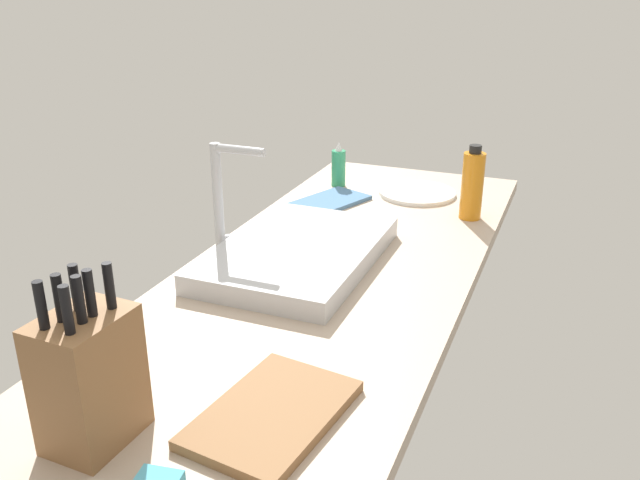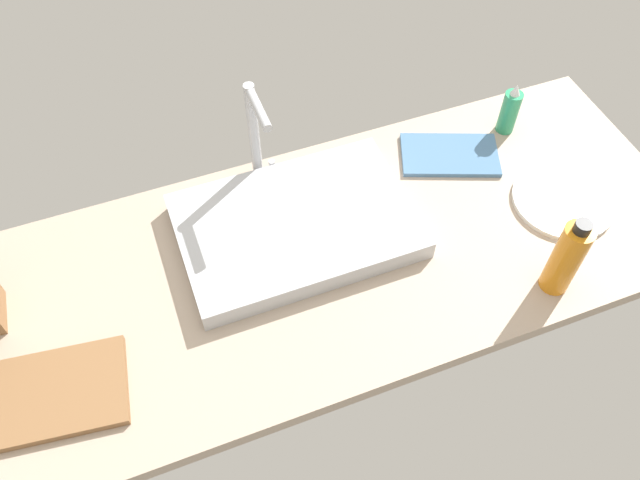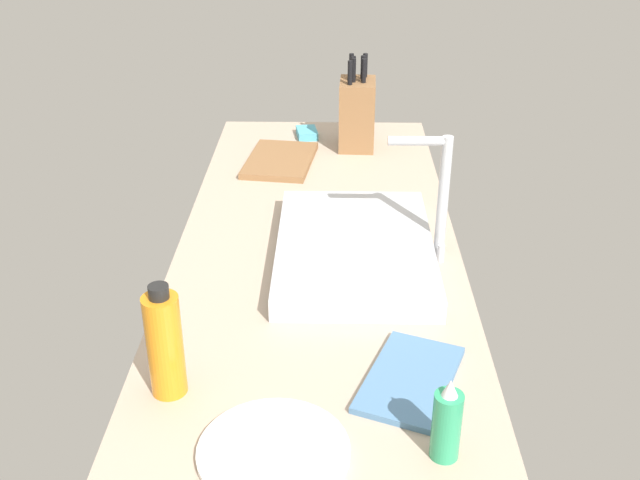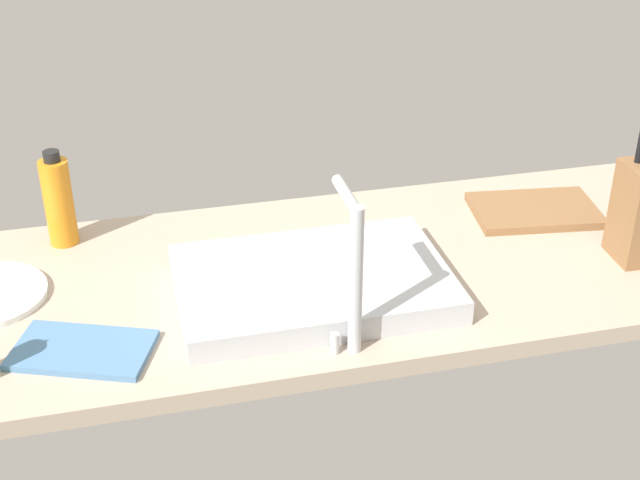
{
  "view_description": "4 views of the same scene",
  "coord_description": "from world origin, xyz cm",
  "px_view_note": "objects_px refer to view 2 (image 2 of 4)",
  "views": [
    {
      "loc": [
        -130.47,
        -50.85,
        68.54
      ],
      "look_at": [
        -3.73,
        0.18,
        12.76
      ],
      "focal_mm": 37.63,
      "sensor_mm": 36.0,
      "label": 1
    },
    {
      "loc": [
        -24.32,
        -75.73,
        119.49
      ],
      "look_at": [
        4.76,
        0.59,
        8.95
      ],
      "focal_mm": 36.46,
      "sensor_mm": 36.0,
      "label": 2
    },
    {
      "loc": [
        148.51,
        3.36,
        86.18
      ],
      "look_at": [
        5.24,
        0.61,
        9.85
      ],
      "focal_mm": 42.36,
      "sensor_mm": 36.0,
      "label": 3
    },
    {
      "loc": [
        34.8,
        147.1,
        95.79
      ],
      "look_at": [
        -1.25,
        0.57,
        10.75
      ],
      "focal_mm": 49.88,
      "sensor_mm": 36.0,
      "label": 4
    }
  ],
  "objects_px": {
    "sink_basin": "(296,226)",
    "dish_towel": "(450,155)",
    "dinner_plate": "(563,200)",
    "faucet": "(256,131)",
    "water_bottle": "(567,258)",
    "cutting_board": "(53,394)",
    "soap_bottle": "(510,111)"
  },
  "relations": [
    {
      "from": "sink_basin",
      "to": "dish_towel",
      "type": "relative_size",
      "value": 2.18
    },
    {
      "from": "sink_basin",
      "to": "dinner_plate",
      "type": "xyz_separation_m",
      "value": [
        0.61,
        -0.14,
        -0.02
      ]
    },
    {
      "from": "sink_basin",
      "to": "faucet",
      "type": "relative_size",
      "value": 1.84
    },
    {
      "from": "sink_basin",
      "to": "water_bottle",
      "type": "height_order",
      "value": "water_bottle"
    },
    {
      "from": "cutting_board",
      "to": "dish_towel",
      "type": "height_order",
      "value": "cutting_board"
    },
    {
      "from": "faucet",
      "to": "dinner_plate",
      "type": "bearing_deg",
      "value": -26.15
    },
    {
      "from": "faucet",
      "to": "dinner_plate",
      "type": "relative_size",
      "value": 1.19
    },
    {
      "from": "sink_basin",
      "to": "dish_towel",
      "type": "height_order",
      "value": "sink_basin"
    },
    {
      "from": "water_bottle",
      "to": "faucet",
      "type": "bearing_deg",
      "value": 134.37
    },
    {
      "from": "sink_basin",
      "to": "water_bottle",
      "type": "distance_m",
      "value": 0.57
    },
    {
      "from": "faucet",
      "to": "dish_towel",
      "type": "height_order",
      "value": "faucet"
    },
    {
      "from": "faucet",
      "to": "dish_towel",
      "type": "bearing_deg",
      "value": -11.11
    },
    {
      "from": "cutting_board",
      "to": "water_bottle",
      "type": "height_order",
      "value": "water_bottle"
    },
    {
      "from": "dish_towel",
      "to": "dinner_plate",
      "type": "bearing_deg",
      "value": -51.21
    },
    {
      "from": "sink_basin",
      "to": "dinner_plate",
      "type": "relative_size",
      "value": 2.18
    },
    {
      "from": "faucet",
      "to": "water_bottle",
      "type": "distance_m",
      "value": 0.7
    },
    {
      "from": "dish_towel",
      "to": "soap_bottle",
      "type": "bearing_deg",
      "value": 11.67
    },
    {
      "from": "dinner_plate",
      "to": "dish_towel",
      "type": "relative_size",
      "value": 1.0
    },
    {
      "from": "faucet",
      "to": "dinner_plate",
      "type": "height_order",
      "value": "faucet"
    },
    {
      "from": "sink_basin",
      "to": "cutting_board",
      "type": "xyz_separation_m",
      "value": [
        -0.56,
        -0.2,
        -0.02
      ]
    },
    {
      "from": "sink_basin",
      "to": "cutting_board",
      "type": "height_order",
      "value": "sink_basin"
    },
    {
      "from": "water_bottle",
      "to": "dish_towel",
      "type": "distance_m",
      "value": 0.42
    },
    {
      "from": "faucet",
      "to": "cutting_board",
      "type": "bearing_deg",
      "value": -144.49
    },
    {
      "from": "sink_basin",
      "to": "dinner_plate",
      "type": "height_order",
      "value": "sink_basin"
    },
    {
      "from": "dish_towel",
      "to": "faucet",
      "type": "bearing_deg",
      "value": 168.89
    },
    {
      "from": "faucet",
      "to": "cutting_board",
      "type": "xyz_separation_m",
      "value": [
        -0.53,
        -0.38,
        -0.15
      ]
    },
    {
      "from": "faucet",
      "to": "water_bottle",
      "type": "xyz_separation_m",
      "value": [
        0.49,
        -0.5,
        -0.07
      ]
    },
    {
      "from": "faucet",
      "to": "water_bottle",
      "type": "relative_size",
      "value": 1.34
    },
    {
      "from": "water_bottle",
      "to": "soap_bottle",
      "type": "bearing_deg",
      "value": 72.16
    },
    {
      "from": "cutting_board",
      "to": "water_bottle",
      "type": "relative_size",
      "value": 1.31
    },
    {
      "from": "sink_basin",
      "to": "soap_bottle",
      "type": "bearing_deg",
      "value": 11.47
    },
    {
      "from": "dinner_plate",
      "to": "soap_bottle",
      "type": "bearing_deg",
      "value": 90.87
    }
  ]
}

